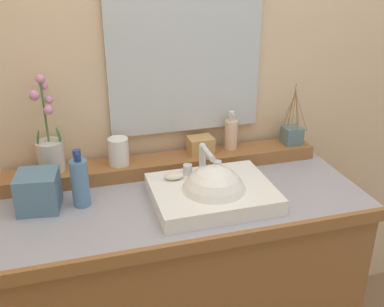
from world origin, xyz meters
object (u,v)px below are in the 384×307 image
at_px(sink_basin, 213,196).
at_px(potted_plant, 50,147).
at_px(lotion_bottle, 80,182).
at_px(tumbler_cup, 119,151).
at_px(soap_dispenser, 231,133).
at_px(reed_diffuser, 292,134).
at_px(tissue_box, 38,191).
at_px(trinket_box, 201,145).
at_px(soap_bar, 174,176).

bearing_deg(sink_basin, potted_plant, 150.37).
bearing_deg(lotion_bottle, tumbler_cup, 48.23).
bearing_deg(soap_dispenser, reed_diffuser, -4.91).
relative_size(potted_plant, tissue_box, 2.68).
xyz_separation_m(tumbler_cup, trinket_box, (0.32, 0.02, -0.02)).
height_order(sink_basin, lotion_bottle, lotion_bottle).
relative_size(soap_bar, trinket_box, 0.73).
relative_size(soap_bar, reed_diffuser, 0.28).
relative_size(soap_dispenser, tumbler_cup, 1.51).
xyz_separation_m(sink_basin, tumbler_cup, (-0.28, 0.27, 0.08)).
relative_size(soap_dispenser, reed_diffuser, 0.61).
relative_size(tumbler_cup, tissue_box, 0.79).
bearing_deg(potted_plant, tumbler_cup, -5.16).
bearing_deg(tissue_box, lotion_bottle, -7.47).
xyz_separation_m(soap_dispenser, lotion_bottle, (-0.60, -0.19, -0.03)).
bearing_deg(sink_basin, soap_bar, 138.74).
height_order(soap_bar, tumbler_cup, tumbler_cup).
bearing_deg(soap_dispenser, trinket_box, -176.65).
relative_size(potted_plant, reed_diffuser, 1.39).
relative_size(soap_bar, soap_dispenser, 0.45).
relative_size(soap_dispenser, trinket_box, 1.62).
height_order(soap_bar, trinket_box, trinket_box).
relative_size(trinket_box, tissue_box, 0.74).
bearing_deg(soap_bar, potted_plant, 154.18).
distance_m(potted_plant, soap_dispenser, 0.69).
bearing_deg(sink_basin, soap_dispenser, 59.77).
bearing_deg(tumbler_cup, potted_plant, 174.84).
xyz_separation_m(lotion_bottle, tissue_box, (-0.13, 0.02, -0.02)).
xyz_separation_m(sink_basin, potted_plant, (-0.51, 0.29, 0.12)).
xyz_separation_m(soap_bar, trinket_box, (0.16, 0.19, 0.02)).
distance_m(trinket_box, lotion_bottle, 0.51).
bearing_deg(tumbler_cup, soap_dispenser, 3.37).
height_order(soap_bar, soap_dispenser, soap_dispenser).
relative_size(sink_basin, potted_plant, 1.16).
height_order(sink_basin, reed_diffuser, reed_diffuser).
relative_size(soap_bar, tumbler_cup, 0.68).
bearing_deg(soap_bar, tissue_box, 177.10).
distance_m(potted_plant, tissue_box, 0.20).
bearing_deg(potted_plant, reed_diffuser, -1.04).
relative_size(tumbler_cup, lotion_bottle, 0.51).
bearing_deg(sink_basin, tumbler_cup, 135.49).
xyz_separation_m(soap_dispenser, trinket_box, (-0.13, -0.01, -0.03)).
xyz_separation_m(soap_dispenser, tissue_box, (-0.73, -0.18, -0.05)).
bearing_deg(soap_bar, sink_basin, -41.26).
bearing_deg(lotion_bottle, reed_diffuser, 11.41).
distance_m(tumbler_cup, tissue_box, 0.32).
xyz_separation_m(potted_plant, soap_dispenser, (0.69, 0.00, -0.03)).
bearing_deg(reed_diffuser, lotion_bottle, -168.59).
bearing_deg(lotion_bottle, soap_bar, -0.95).
xyz_separation_m(potted_plant, reed_diffuser, (0.94, -0.02, -0.05)).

